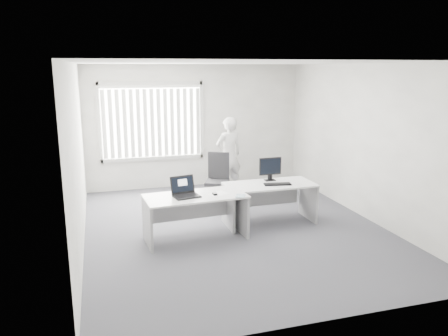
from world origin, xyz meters
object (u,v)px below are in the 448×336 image
object	(u,v)px
desk_far	(270,195)
person	(229,155)
office_chair	(218,188)
monitor	(270,169)
laptop	(187,188)
desk_near	(195,207)

from	to	relation	value
desk_far	person	distance (m)	2.13
office_chair	person	xyz separation A→B (m)	(0.46, 0.74, 0.52)
desk_far	office_chair	size ratio (longest dim) A/B	1.53
person	monitor	size ratio (longest dim) A/B	3.98
person	laptop	xyz separation A→B (m)	(-1.46, -2.52, 0.04)
desk_far	office_chair	distance (m)	1.49
person	office_chair	bearing A→B (deg)	44.98
desk_near	office_chair	xyz separation A→B (m)	(0.85, 1.72, -0.20)
desk_near	desk_far	bearing A→B (deg)	10.01
desk_near	desk_far	world-z (taller)	desk_near
desk_far	laptop	bearing A→B (deg)	-165.71
laptop	office_chair	bearing A→B (deg)	49.82
desk_near	monitor	xyz separation A→B (m)	(1.52, 0.58, 0.41)
desk_near	desk_far	distance (m)	1.48
desk_far	monitor	bearing A→B (deg)	67.18
office_chair	desk_near	bearing A→B (deg)	-92.03
desk_near	monitor	world-z (taller)	monitor
monitor	person	bearing A→B (deg)	95.09
desk_near	office_chair	size ratio (longest dim) A/B	1.59
desk_far	laptop	distance (m)	1.68
laptop	monitor	bearing A→B (deg)	9.93
person	monitor	bearing A→B (deg)	83.36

